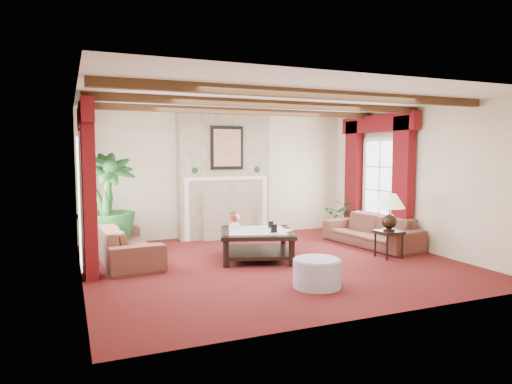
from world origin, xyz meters
name	(u,v)px	position (x,y,z in m)	size (l,w,h in m)	color
floor	(272,263)	(0.00, 0.00, 0.00)	(6.00, 6.00, 0.00)	#490D13
ceiling	(273,101)	(0.00, 0.00, 2.70)	(6.00, 6.00, 0.00)	white
back_wall	(221,175)	(0.00, 2.75, 1.35)	(6.00, 0.02, 2.70)	beige
left_wall	(79,188)	(-3.00, 0.00, 1.35)	(0.02, 5.50, 2.70)	beige
right_wall	(415,179)	(3.00, 0.00, 1.35)	(0.02, 5.50, 2.70)	beige
ceiling_beams	(273,104)	(0.00, 0.00, 2.64)	(6.00, 3.00, 0.12)	#392112
fireplace	(223,113)	(0.00, 2.55, 2.70)	(2.00, 0.52, 2.70)	tan
french_door_left	(78,135)	(-2.97, 1.00, 2.13)	(0.10, 1.10, 2.16)	white
french_door_right	(382,139)	(2.97, 1.00, 2.13)	(0.10, 1.10, 2.16)	white
curtains_left	(84,109)	(-2.86, 1.00, 2.55)	(0.20, 2.40, 2.55)	#510A10
curtains_right	(378,119)	(2.86, 1.00, 2.55)	(0.20, 2.40, 2.55)	#510A10
sofa_left	(126,236)	(-2.26, 1.07, 0.43)	(0.78, 2.22, 0.85)	#3A1016
sofa_right	(371,226)	(2.40, 0.52, 0.40)	(0.88, 2.13, 0.81)	#3A1016
potted_palm	(107,225)	(-2.50, 1.84, 0.52)	(1.32, 2.00, 1.04)	black
small_plant	(342,221)	(2.51, 1.74, 0.31)	(1.07, 1.05, 0.62)	black
coffee_table	(257,245)	(-0.15, 0.33, 0.25)	(1.23, 1.23, 0.50)	black
side_table	(389,244)	(2.06, -0.44, 0.24)	(0.41, 0.41, 0.48)	black
ottoman	(317,273)	(-0.01, -1.50, 0.19)	(0.66, 0.66, 0.38)	#A59EB3
table_lamp	(389,212)	(2.06, -0.44, 0.81)	(0.53, 0.53, 0.67)	black
flower_vase	(235,224)	(-0.45, 0.62, 0.59)	(0.19, 0.20, 0.18)	silver
book	(279,223)	(0.15, 0.05, 0.66)	(0.20, 0.15, 0.31)	black
photo_frame_a	(274,229)	(0.02, -0.01, 0.58)	(0.11, 0.02, 0.15)	black
photo_frame_b	(271,225)	(0.18, 0.47, 0.56)	(0.10, 0.02, 0.12)	black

